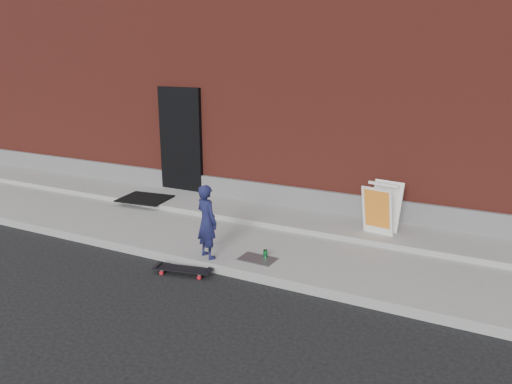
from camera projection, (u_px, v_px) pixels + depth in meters
The scene contains 10 objects.
ground at pixel (212, 273), 7.60m from camera, with size 80.00×80.00×0.00m, color black.
sidewalk at pixel (257, 237), 8.86m from camera, with size 20.00×3.00×0.15m, color gray.
apron at pixel (278, 216), 9.60m from camera, with size 20.00×1.20×0.10m, color #989792.
building at pixel (353, 82), 12.92m from camera, with size 20.00×8.10×5.00m.
child at pixel (207, 222), 7.66m from camera, with size 0.43×0.28×1.17m, color #181A44.
skateboard at pixel (183, 269), 7.52m from camera, with size 0.90×0.40×0.10m.
pizza_sign at pixel (381, 208), 8.46m from camera, with size 0.61×0.69×0.87m.
soda_can at pixel (265, 254), 7.76m from camera, with size 0.07×0.07×0.13m, color #177333.
doormat at pixel (145, 199), 10.51m from camera, with size 0.99×0.80×0.03m, color black.
utility_plate at pixel (257, 259), 7.70m from camera, with size 0.55×0.35×0.02m, color #5A595F.
Camera 1 is at (3.77, -5.91, 3.25)m, focal length 35.00 mm.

